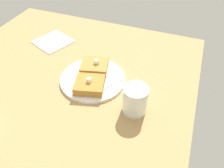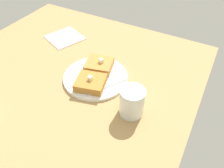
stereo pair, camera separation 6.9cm
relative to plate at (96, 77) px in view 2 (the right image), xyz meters
The scene contains 9 objects.
table_surface 12.05cm from the plate, 65.43° to the right, with size 92.08×92.08×3.00cm, color #A07D4C.
plate is the anchor object (origin of this frame).
toast_slice_left 4.99cm from the plate, 165.03° to the right, with size 8.63×9.42×2.78cm, color #B47635.
toast_slice_middle 4.99cm from the plate, 14.97° to the left, with size 8.63×9.42×2.78cm, color #A7712F.
butter_pat_primary 6.22cm from the plate, behind, with size 1.42×1.28×1.42cm, color beige.
butter_pat_secondary 6.30cm from the plate, 14.62° to the left, with size 1.42×1.28×1.42cm, color beige.
fork 6.68cm from the plate, 57.61° to the left, with size 14.30×9.74×0.36cm.
syrup_jar 19.49cm from the plate, 65.71° to the left, with size 7.56×7.56×9.10cm.
napkin 31.14cm from the plate, 122.00° to the right, with size 13.91×13.97×0.30cm, color beige.
Camera 2 is at (42.98, 43.48, 54.99)cm, focal length 35.00 mm.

